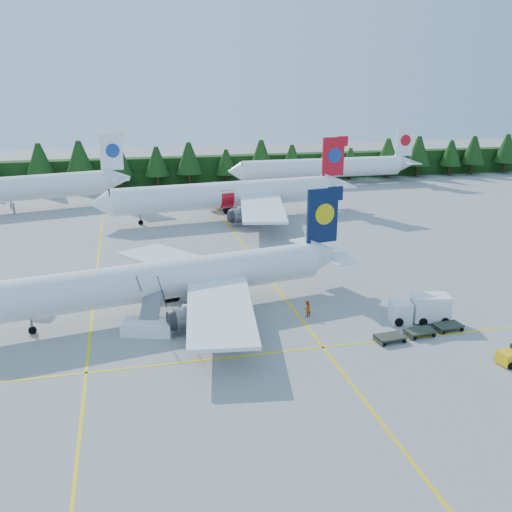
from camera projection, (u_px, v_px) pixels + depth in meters
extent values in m
plane|color=gray|center=(242.00, 327.00, 54.18)|extent=(320.00, 320.00, 0.00)
cube|color=yellow|center=(97.00, 272.00, 69.74)|extent=(0.25, 120.00, 0.01)
cube|color=yellow|center=(256.00, 261.00, 74.10)|extent=(0.25, 120.00, 0.01)
cube|color=yellow|center=(257.00, 355.00, 48.59)|extent=(80.00, 0.25, 0.01)
cube|color=black|center=(168.00, 170.00, 129.65)|extent=(220.00, 4.00, 6.00)
cylinder|color=white|center=(163.00, 280.00, 56.48)|extent=(33.13, 9.90, 3.88)
cube|color=#071637|center=(322.00, 216.00, 61.99)|extent=(3.69, 1.01, 6.01)
cube|color=white|center=(170.00, 259.00, 64.98)|extent=(12.08, 15.56, 1.10)
cylinder|color=slate|center=(160.00, 280.00, 62.34)|extent=(3.62, 2.61, 2.04)
cube|color=white|center=(220.00, 310.00, 50.56)|extent=(7.64, 15.17, 1.10)
cylinder|color=slate|center=(191.00, 317.00, 52.50)|extent=(3.62, 2.61, 2.04)
cylinder|color=slate|center=(32.00, 325.00, 52.42)|extent=(0.23, 0.23, 1.65)
cylinder|color=white|center=(224.00, 195.00, 96.42)|extent=(37.89, 9.18, 4.43)
cone|color=white|center=(101.00, 203.00, 89.60)|extent=(3.64, 4.79, 4.43)
cube|color=red|center=(333.00, 157.00, 101.66)|extent=(4.22, 0.92, 6.86)
cube|color=white|center=(226.00, 188.00, 106.15)|extent=(13.10, 17.85, 1.26)
cylinder|color=slate|center=(220.00, 200.00, 103.19)|extent=(4.03, 2.78, 2.32)
cube|color=white|center=(263.00, 208.00, 89.30)|extent=(9.60, 17.54, 1.26)
cylinder|color=slate|center=(243.00, 215.00, 91.69)|extent=(4.03, 2.78, 2.32)
cylinder|color=slate|center=(141.00, 219.00, 92.52)|extent=(0.27, 0.27, 1.88)
cube|color=white|center=(111.00, 152.00, 107.88)|extent=(4.21, 1.43, 6.93)
cylinder|color=white|center=(322.00, 168.00, 127.35)|extent=(36.75, 5.20, 4.31)
cone|color=white|center=(235.00, 171.00, 122.58)|extent=(3.12, 4.38, 4.31)
cube|color=white|center=(404.00, 141.00, 130.57)|extent=(4.10, 0.48, 6.68)
cylinder|color=slate|center=(262.00, 184.00, 124.88)|extent=(0.26, 0.26, 1.72)
cube|color=white|center=(148.00, 327.00, 52.58)|extent=(5.10, 3.62, 1.21)
cube|color=slate|center=(152.00, 299.00, 54.12)|extent=(2.92, 4.70, 3.26)
cube|color=slate|center=(157.00, 277.00, 55.78)|extent=(2.27, 1.82, 0.13)
cube|color=silver|center=(401.00, 312.00, 54.97)|extent=(2.25, 2.25, 2.02)
cube|color=black|center=(401.00, 307.00, 54.83)|extent=(1.95, 2.10, 0.87)
cube|color=silver|center=(430.00, 307.00, 54.96)|extent=(3.80, 2.73, 2.50)
cube|color=#313627|center=(390.00, 336.00, 50.93)|extent=(2.73, 1.86, 0.15)
cube|color=#313627|center=(420.00, 331.00, 52.12)|extent=(2.73, 1.86, 0.15)
cube|color=#313627|center=(448.00, 325.00, 53.31)|extent=(2.73, 1.86, 0.15)
cube|color=#313627|center=(11.00, 304.00, 58.57)|extent=(2.64, 2.29, 0.14)
cube|color=silver|center=(10.00, 296.00, 58.32)|extent=(1.94, 1.91, 1.58)
cube|color=#313627|center=(36.00, 306.00, 57.95)|extent=(2.64, 2.29, 0.14)
cube|color=silver|center=(35.00, 299.00, 57.69)|extent=(1.94, 1.91, 1.58)
imported|color=orange|center=(238.00, 335.00, 50.40)|extent=(0.63, 0.43, 1.70)
imported|color=#D84D04|center=(307.00, 309.00, 56.28)|extent=(1.03, 0.97, 1.68)
imported|color=#F26005|center=(249.00, 305.00, 57.05)|extent=(0.77, 0.90, 1.86)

